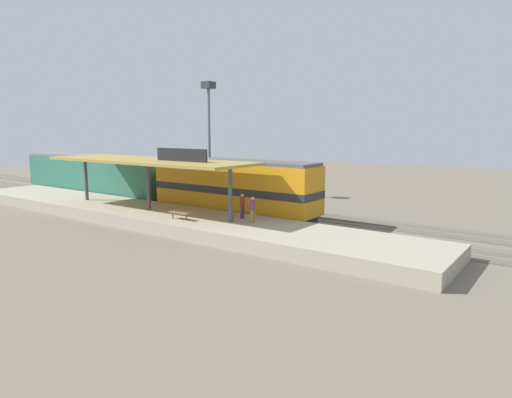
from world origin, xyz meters
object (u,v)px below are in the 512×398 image
(light_mast, at_px, (209,115))
(person_waiting, at_px, (253,208))
(passenger_carriage_single, at_px, (95,175))
(locomotive, at_px, (233,188))
(freight_car, at_px, (178,179))
(platform_bench, at_px, (179,213))
(person_walking, at_px, (242,205))

(light_mast, height_order, person_waiting, light_mast)
(passenger_carriage_single, bearing_deg, light_mast, -47.60)
(locomotive, distance_m, freight_car, 11.81)
(light_mast, bearing_deg, freight_car, 156.21)
(platform_bench, height_order, freight_car, freight_car)
(person_walking, bearing_deg, person_waiting, -116.82)
(freight_car, xyz_separation_m, person_walking, (-7.87, -14.29, -0.12))
(passenger_carriage_single, height_order, light_mast, light_mast)
(passenger_carriage_single, height_order, person_waiting, passenger_carriage_single)
(platform_bench, xyz_separation_m, passenger_carriage_single, (6.00, 18.19, 0.97))
(locomotive, bearing_deg, light_mast, 50.49)
(platform_bench, height_order, light_mast, light_mast)
(light_mast, bearing_deg, locomotive, -129.51)
(freight_car, relative_size, person_waiting, 7.02)
(light_mast, height_order, person_walking, light_mast)
(locomotive, xyz_separation_m, light_mast, (7.80, 9.46, 5.99))
(platform_bench, height_order, person_waiting, person_waiting)
(platform_bench, xyz_separation_m, light_mast, (13.80, 9.64, 7.05))
(light_mast, distance_m, person_waiting, 19.63)
(light_mast, bearing_deg, passenger_carriage_single, 132.40)
(person_walking, bearing_deg, light_mast, 49.33)
(platform_bench, relative_size, light_mast, 0.15)
(passenger_carriage_single, distance_m, freight_car, 8.49)
(freight_car, height_order, person_walking, freight_car)
(locomotive, xyz_separation_m, person_walking, (-3.27, -3.42, -0.56))
(person_walking, bearing_deg, freight_car, 61.17)
(platform_bench, xyz_separation_m, person_walking, (2.73, -3.24, 0.51))
(platform_bench, height_order, person_walking, person_walking)
(freight_car, bearing_deg, locomotive, -112.94)
(platform_bench, height_order, locomotive, locomotive)
(light_mast, xyz_separation_m, person_walking, (-11.07, -12.88, -6.54))
(freight_car, relative_size, light_mast, 1.03)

